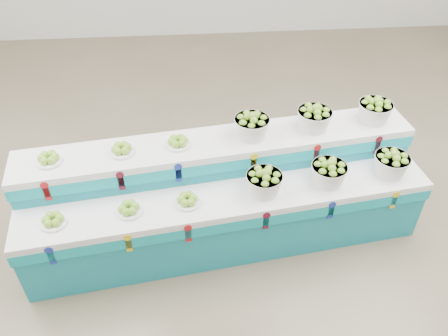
{
  "coord_description": "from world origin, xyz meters",
  "views": [
    {
      "loc": [
        -0.16,
        -3.33,
        3.6
      ],
      "look_at": [
        0.11,
        -0.08,
        0.87
      ],
      "focal_mm": 36.42,
      "sensor_mm": 36.0,
      "label": 1
    }
  ],
  "objects_px": {
    "basket_lower_left": "(264,182)",
    "basket_upper_right": "(375,110)",
    "display_stand": "(224,196)",
    "plate_upper_mid": "(121,149)"
  },
  "relations": [
    {
      "from": "display_stand",
      "to": "basket_upper_right",
      "type": "relative_size",
      "value": 11.53
    },
    {
      "from": "plate_upper_mid",
      "to": "basket_upper_right",
      "type": "relative_size",
      "value": 0.7
    },
    {
      "from": "basket_lower_left",
      "to": "basket_upper_right",
      "type": "relative_size",
      "value": 1.0
    },
    {
      "from": "display_stand",
      "to": "basket_lower_left",
      "type": "distance_m",
      "value": 0.52
    },
    {
      "from": "display_stand",
      "to": "plate_upper_mid",
      "type": "distance_m",
      "value": 1.1
    },
    {
      "from": "basket_lower_left",
      "to": "plate_upper_mid",
      "type": "bearing_deg",
      "value": 166.33
    },
    {
      "from": "plate_upper_mid",
      "to": "display_stand",
      "type": "bearing_deg",
      "value": -7.17
    },
    {
      "from": "display_stand",
      "to": "plate_upper_mid",
      "type": "xyz_separation_m",
      "value": [
        -0.93,
        0.12,
        0.56
      ]
    },
    {
      "from": "display_stand",
      "to": "basket_lower_left",
      "type": "bearing_deg",
      "value": -36.64
    },
    {
      "from": "display_stand",
      "to": "basket_upper_right",
      "type": "xyz_separation_m",
      "value": [
        1.55,
        0.45,
        0.63
      ]
    }
  ]
}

